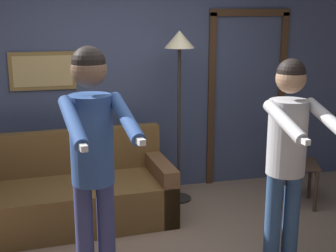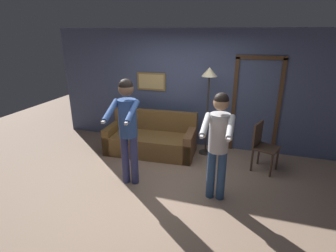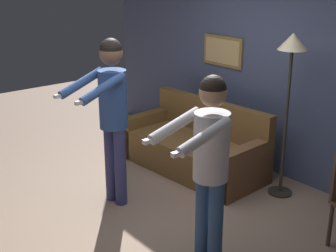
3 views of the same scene
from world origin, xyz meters
name	(u,v)px [view 3 (image 3 of 3)]	position (x,y,z in m)	size (l,w,h in m)	color
ground_plane	(154,216)	(0.00, 0.00, 0.00)	(12.00, 12.00, 0.00)	gray
back_wall_assembly	(277,72)	(0.01, 1.92, 1.30)	(6.40, 0.10, 2.60)	#465173
couch	(195,149)	(-0.63, 1.18, 0.28)	(1.94, 0.95, 0.87)	brown
torchiere_lamp	(291,64)	(0.52, 1.47, 1.54)	(0.32, 0.32, 1.86)	#332D28
person_standing_left	(112,105)	(-0.54, -0.13, 1.14)	(0.50, 0.77, 1.84)	navy
person_standing_right	(209,155)	(0.94, -0.14, 1.05)	(0.43, 0.72, 1.72)	navy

